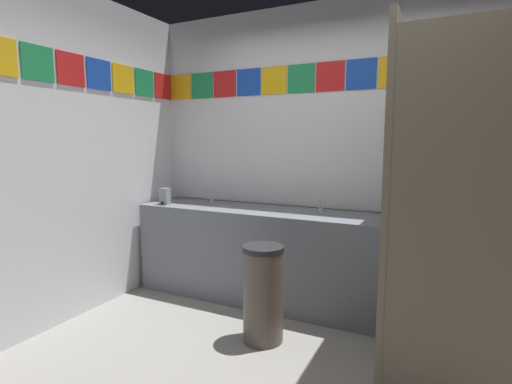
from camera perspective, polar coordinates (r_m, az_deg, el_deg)
name	(u,v)px	position (r m, az deg, el deg)	size (l,w,h in m)	color
wall_back	(344,154)	(3.61, 12.70, 5.42)	(3.75, 0.09, 2.67)	silver
wall_side	(40,156)	(3.38, -28.82, 4.54)	(0.09, 3.06, 2.67)	silver
vanity_counter	(258,253)	(3.67, 0.23, -8.79)	(2.26, 0.60, 0.84)	slate
faucet_left	(210,198)	(3.92, -6.63, -0.83)	(0.04, 0.10, 0.14)	silver
faucet_right	(321,206)	(3.45, 9.35, -2.02)	(0.04, 0.10, 0.14)	silver
soap_dispenser	(165,196)	(3.91, -13.09, -0.62)	(0.09, 0.09, 0.16)	gray
stall_divider	(425,212)	(2.51, 23.34, -2.74)	(0.92, 1.48, 2.08)	#726651
toilet	(494,311)	(3.24, 31.21, -14.52)	(0.39, 0.49, 0.74)	white
trash_bin	(263,294)	(2.94, 1.04, -14.51)	(0.30, 0.30, 0.71)	brown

